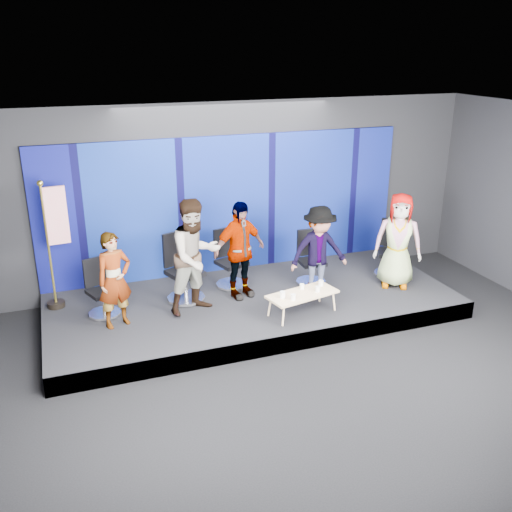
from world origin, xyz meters
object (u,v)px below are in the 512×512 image
Objects in this scene: chair_c at (230,268)px; panelist_d at (319,251)px; panelist_e at (398,240)px; mug_a at (283,295)px; chair_e at (391,257)px; panelist_b at (195,256)px; mug_d at (318,289)px; mug_c at (302,287)px; chair_a at (102,297)px; coffee_table at (302,295)px; mug_e at (321,283)px; mug_b at (293,297)px; chair_d at (310,266)px; chair_b at (183,278)px; panelist_c at (239,250)px; flag_stand at (55,241)px; panelist_a at (115,280)px.

panelist_d reaches higher than chair_c.
panelist_e is 2.55m from mug_a.
chair_c is 3.08m from chair_e.
panelist_b is 3.92m from chair_e.
mug_c is at bearing 138.79° from mug_d.
chair_a reaches higher than coffee_table.
chair_c reaches higher than mug_e.
mug_b is at bearing -142.65° from coffee_table.
coffee_table is at bearing -130.40° from panelist_d.
panelist_e is at bearing -26.84° from chair_a.
panelist_e reaches higher than chair_d.
mug_b is at bearing -162.18° from mug_d.
chair_b is 2.38m from panelist_d.
chair_c is 0.66× the size of panelist_d.
mug_a is at bearing -171.44° from coffee_table.
mug_a is (0.39, -1.56, 0.06)m from chair_c.
chair_a reaches higher than mug_b.
chair_c is at bearing 121.21° from mug_c.
panelist_b is at bearing -145.29° from chair_e.
chair_a is 10.53× the size of mug_c.
panelist_b is at bearing -176.83° from panelist_c.
mug_a reaches higher than mug_d.
mug_a is 3.79m from flag_stand.
panelist_e is at bearing -82.03° from chair_e.
panelist_e is 1.94m from mug_d.
chair_e is at bearing -26.38° from chair_c.
chair_a is 9.71× the size of mug_b.
chair_b is 2.31m from mug_d.
chair_c is 0.85× the size of coffee_table.
panelist_e is 16.31× the size of mug_a.
chair_d is at bearing -154.88° from chair_e.
chair_a is at bearing 165.37° from mug_e.
mug_e is at bearing -138.18° from panelist_e.
panelist_b reaches higher than chair_d.
panelist_a is at bearing 163.09° from mug_b.
coffee_table is at bearing 37.35° from mug_b.
mug_e is at bearing -64.81° from chair_c.
panelist_e is (5.15, -0.59, 0.55)m from chair_a.
panelist_c is 18.23× the size of mug_d.
mug_b is (0.50, -1.19, -0.45)m from panelist_c.
chair_c reaches higher than chair_d.
panelist_d reaches higher than chair_a.
panelist_d is 0.81m from mug_c.
mug_b is at bearing -35.01° from flag_stand.
panelist_c is 1.50m from mug_d.
chair_d is at bearing -173.09° from panelist_e.
chair_d is 0.93× the size of chair_e.
coffee_table is (-2.08, -0.49, -0.53)m from panelist_e.
flag_stand is at bearing 136.62° from panelist_b.
mug_d is (0.50, 0.16, -0.00)m from mug_b.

